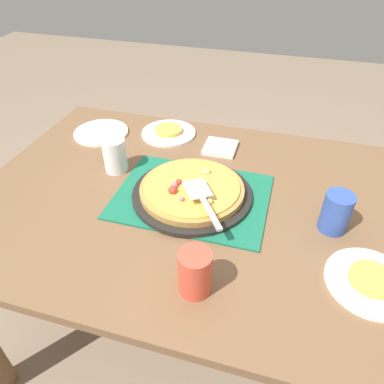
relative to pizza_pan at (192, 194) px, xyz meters
The scene contains 15 objects.
ground_plane 0.76m from the pizza_pan, ahead, with size 8.00×8.00×0.00m, color #84705B.
dining_table 0.12m from the pizza_pan, ahead, with size 1.40×1.00×0.75m.
placemat 0.01m from the pizza_pan, ahead, with size 0.48×0.36×0.01m, color #196B4C.
pizza_pan is the anchor object (origin of this frame).
pizza 0.02m from the pizza_pan, 127.94° to the right, with size 0.33×0.33×0.05m.
plate_near_left 0.55m from the pizza_pan, 21.55° to the right, with size 0.22×0.22×0.01m, color white.
plate_far_right 0.42m from the pizza_pan, 119.27° to the left, with size 0.22×0.22×0.01m, color white.
plate_side 0.56m from the pizza_pan, 148.15° to the left, with size 0.22×0.22×0.01m, color white.
served_slice_left 0.55m from the pizza_pan, 21.55° to the right, with size 0.11×0.11×0.02m, color #EAB747.
served_slice_right 0.42m from the pizza_pan, 119.27° to the left, with size 0.11×0.11×0.02m, color #EAB747.
cup_near 0.36m from the pizza_pan, 72.74° to the right, with size 0.08×0.08×0.12m, color #E04C38.
cup_far 0.31m from the pizza_pan, 165.93° to the left, with size 0.08×0.08×0.12m, color white.
cup_corner 0.43m from the pizza_pan, ahead, with size 0.08×0.08×0.12m, color #3351AD.
pizza_server 0.11m from the pizza_pan, 55.74° to the right, with size 0.17×0.21×0.01m.
napkin_stack 0.31m from the pizza_pan, 85.69° to the left, with size 0.12×0.12×0.02m, color white.
Camera 1 is at (0.25, -0.86, 1.47)m, focal length 33.58 mm.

